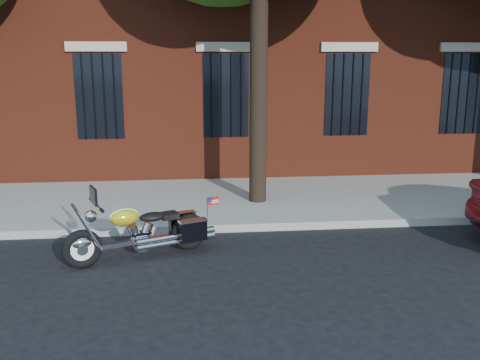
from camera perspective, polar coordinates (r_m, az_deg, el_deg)
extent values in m
plane|color=black|center=(8.59, 1.12, -8.35)|extent=(120.00, 120.00, 0.00)
cube|color=gray|center=(9.85, 0.16, -5.02)|extent=(40.00, 0.16, 0.15)
cube|color=gray|center=(11.64, -0.79, -2.16)|extent=(40.00, 3.60, 0.15)
cube|color=black|center=(13.11, -1.53, 8.99)|extent=(1.10, 0.14, 2.00)
cube|color=#B2A893|center=(13.05, -1.55, 14.02)|extent=(1.40, 0.20, 0.22)
cylinder|color=black|center=(13.03, -1.50, 8.96)|extent=(0.04, 0.04, 2.00)
cylinder|color=black|center=(10.95, 1.98, 9.75)|extent=(0.36, 0.36, 5.00)
torus|color=black|center=(8.43, -16.51, -7.07)|extent=(0.62, 0.35, 0.61)
torus|color=black|center=(8.88, -5.45, -5.53)|extent=(0.62, 0.35, 0.61)
cylinder|color=white|center=(8.43, -16.51, -7.07)|extent=(0.44, 0.22, 0.46)
cylinder|color=white|center=(8.88, -5.45, -5.53)|extent=(0.44, 0.22, 0.46)
ellipsoid|color=white|center=(8.40, -16.55, -6.49)|extent=(0.34, 0.23, 0.18)
ellipsoid|color=gold|center=(8.85, -5.46, -4.85)|extent=(0.35, 0.24, 0.18)
cube|color=white|center=(8.62, -10.82, -6.42)|extent=(1.31, 0.59, 0.07)
cylinder|color=white|center=(8.64, -10.52, -6.50)|extent=(0.33, 0.26, 0.29)
cylinder|color=white|center=(8.62, -7.28, -6.35)|extent=(1.09, 0.50, 0.08)
ellipsoid|color=gold|center=(8.44, -12.24, -3.92)|extent=(0.52, 0.41, 0.26)
ellipsoid|color=black|center=(8.58, -9.29, -3.89)|extent=(0.51, 0.41, 0.14)
cube|color=black|center=(9.05, -6.19, -4.52)|extent=(0.46, 0.30, 0.35)
cube|color=black|center=(8.63, -5.03, -5.37)|extent=(0.46, 0.30, 0.35)
cylinder|color=white|center=(8.28, -15.07, -2.57)|extent=(0.30, 0.67, 0.03)
sphere|color=white|center=(8.31, -15.61, -3.73)|extent=(0.24, 0.24, 0.18)
cube|color=black|center=(8.23, -15.37, -1.62)|extent=(0.17, 0.35, 0.26)
cube|color=red|center=(8.60, -2.92, -2.24)|extent=(0.19, 0.09, 0.13)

